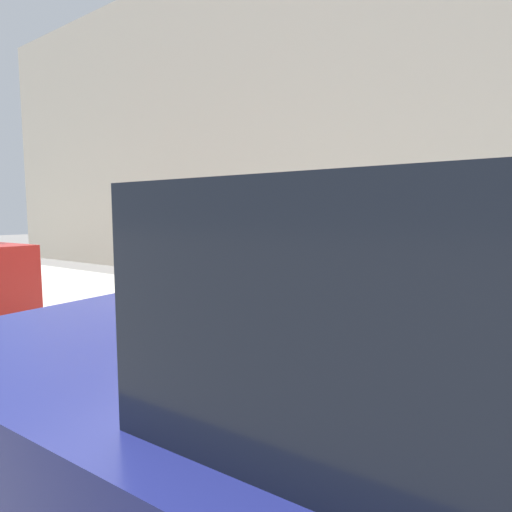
{
  "coord_description": "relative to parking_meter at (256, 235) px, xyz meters",
  "views": [
    {
      "loc": [
        2.17,
        -1.64,
        1.38
      ],
      "look_at": [
        0.34,
        1.03,
        1.06
      ],
      "focal_mm": 28.0,
      "sensor_mm": 36.0,
      "label": 1
    }
  ],
  "objects": [
    {
      "name": "building_facade",
      "position": [
        -0.34,
        4.34,
        2.21
      ],
      "size": [
        24.0,
        0.3,
        6.88
      ],
      "color": "beige",
      "rests_on": "ground_plane"
    },
    {
      "name": "ground_plane",
      "position": [
        -0.34,
        -1.03,
        -1.23
      ],
      "size": [
        60.0,
        60.0,
        0.0
      ],
      "primitive_type": "plane",
      "color": "slate"
    },
    {
      "name": "parking_meter",
      "position": [
        0.0,
        0.0,
        0.0
      ],
      "size": [
        0.18,
        0.15,
        1.54
      ],
      "color": "slate",
      "rests_on": "sidewalk"
    },
    {
      "name": "sidewalk",
      "position": [
        -0.34,
        1.17,
        -1.16
      ],
      "size": [
        24.0,
        2.8,
        0.14
      ],
      "color": "#BCB7AD",
      "rests_on": "ground_plane"
    }
  ]
}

